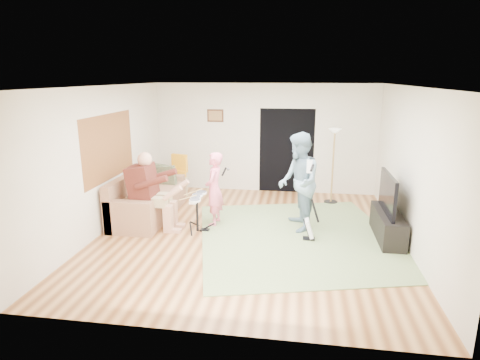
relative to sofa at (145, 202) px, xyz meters
name	(u,v)px	position (x,y,z in m)	size (l,w,h in m)	color
floor	(249,235)	(2.30, -0.70, -0.31)	(6.00, 6.00, 0.00)	brown
walls	(250,164)	(2.30, -0.70, 1.04)	(5.50, 6.00, 2.70)	beige
ceiling	(250,86)	(2.30, -0.70, 2.39)	(6.00, 6.00, 0.00)	white
window_blinds	(109,147)	(-0.44, -0.50, 1.24)	(2.05, 2.05, 0.00)	brown
doorway	(286,151)	(2.85, 2.29, 0.74)	(2.10, 2.10, 0.00)	black
picture_frame	(215,116)	(1.05, 2.29, 1.59)	(0.42, 0.03, 0.32)	#3F2314
area_rug	(297,237)	(3.19, -0.68, -0.30)	(3.48, 3.82, 0.02)	#6B804E
sofa	(145,202)	(0.00, 0.00, 0.00)	(0.93, 2.27, 0.92)	#95694A
drummer	(153,200)	(0.45, -0.65, 0.28)	(0.97, 0.54, 1.50)	#531F17
drum_kit	(197,215)	(1.30, -0.65, 0.01)	(0.39, 0.70, 0.72)	black
singer	(214,189)	(1.55, -0.25, 0.42)	(0.53, 0.35, 1.45)	#F66A87
microphone	(224,172)	(1.75, -0.25, 0.78)	(0.06, 0.06, 0.24)	black
guitarist	(299,182)	(3.18, -0.27, 0.63)	(0.91, 0.71, 1.87)	#6F8FA3
guitar_held	(310,165)	(3.38, -0.27, 0.97)	(0.12, 0.60, 0.26)	white
guitar_spare	(310,228)	(3.41, -0.77, -0.08)	(0.28, 0.25, 0.77)	black
torchiere_lamp	(334,153)	(3.94, 1.53, 0.88)	(0.31, 0.31, 1.72)	black
dining_chair	(176,182)	(0.24, 1.45, 0.06)	(0.54, 0.56, 1.03)	#D3BB89
tv_cabinet	(388,225)	(4.80, -0.50, -0.06)	(0.40, 1.40, 0.50)	black
television	(388,194)	(4.75, -0.50, 0.54)	(0.06, 1.19, 0.70)	black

